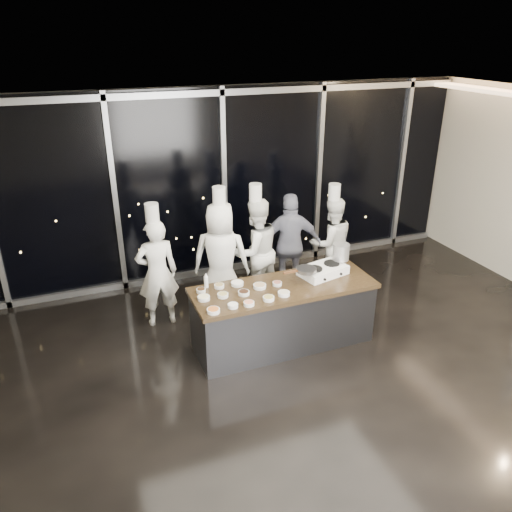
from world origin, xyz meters
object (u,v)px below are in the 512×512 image
at_px(demo_counter, 283,315).
at_px(chef_left, 221,257).
at_px(stock_pot, 341,252).
at_px(guest, 290,245).
at_px(frying_pan, 306,270).
at_px(chef_center, 255,251).
at_px(chef_right, 331,243).
at_px(chef_far_left, 157,272).
at_px(stove, 323,270).

bearing_deg(demo_counter, chef_left, 111.74).
xyz_separation_m(stock_pot, guest, (-0.24, 1.14, -0.31)).
distance_m(frying_pan, chef_center, 1.31).
xyz_separation_m(demo_counter, chef_right, (1.44, 1.30, 0.34)).
relative_size(demo_counter, chef_right, 1.37).
bearing_deg(chef_right, guest, -1.83).
relative_size(demo_counter, chef_left, 1.25).
height_order(chef_left, guest, chef_left).
bearing_deg(chef_right, chef_center, 2.00).
bearing_deg(guest, chef_far_left, 21.08).
bearing_deg(chef_left, stove, 159.10).
relative_size(guest, chef_right, 0.95).
bearing_deg(frying_pan, demo_counter, 172.06).
xyz_separation_m(chef_left, chef_center, (0.59, 0.09, -0.02)).
bearing_deg(frying_pan, chef_right, 35.87).
distance_m(stock_pot, chef_far_left, 2.62).
distance_m(stock_pot, chef_right, 1.25).
bearing_deg(chef_left, chef_right, -154.20).
bearing_deg(stock_pot, chef_left, 145.04).
distance_m(stove, chef_right, 1.43).
bearing_deg(chef_left, chef_far_left, 26.38).
distance_m(stock_pot, guest, 1.21).
bearing_deg(stove, chef_right, 43.04).
relative_size(frying_pan, chef_left, 0.25).
bearing_deg(chef_far_left, demo_counter, 141.99).
height_order(stove, stock_pot, stock_pot).
distance_m(stove, chef_center, 1.31).
bearing_deg(chef_left, chef_center, -148.00).
bearing_deg(frying_pan, chef_far_left, 134.62).
distance_m(chef_far_left, chef_left, 0.97).
xyz_separation_m(stove, stock_pot, (0.32, 0.09, 0.19)).
height_order(demo_counter, chef_far_left, chef_far_left).
bearing_deg(chef_far_left, stove, 154.05).
height_order(chef_far_left, chef_right, chef_far_left).
distance_m(guest, chef_right, 0.72).
relative_size(demo_counter, chef_far_left, 1.32).
bearing_deg(demo_counter, stove, 10.10).
height_order(stove, chef_far_left, chef_far_left).
distance_m(chef_left, chef_center, 0.60).
relative_size(chef_center, guest, 1.14).
xyz_separation_m(chef_center, chef_right, (1.33, -0.01, -0.07)).
bearing_deg(chef_center, demo_counter, 74.34).
bearing_deg(stock_pot, stove, -164.47).
xyz_separation_m(demo_counter, guest, (0.73, 1.35, 0.40)).
bearing_deg(chef_far_left, guest, -174.58).
xyz_separation_m(demo_counter, chef_center, (0.11, 1.30, 0.41)).
bearing_deg(chef_center, stock_pot, 116.87).
relative_size(frying_pan, chef_right, 0.28).
xyz_separation_m(chef_center, guest, (0.62, 0.04, -0.01)).
xyz_separation_m(demo_counter, chef_far_left, (-1.46, 1.17, 0.38)).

